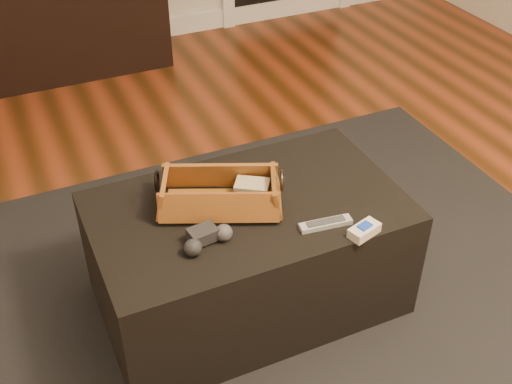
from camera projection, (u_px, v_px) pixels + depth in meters
name	position (u px, v px, depth m)	size (l,w,h in m)	color
floor	(305.00, 367.00, 2.07)	(5.00, 5.50, 0.01)	brown
baseboard	(102.00, 38.00, 4.03)	(5.00, 0.04, 0.12)	white
media_cabinet	(39.00, 28.00, 3.61)	(1.40, 0.45, 0.55)	black
area_rug	(254.00, 308.00, 2.26)	(2.60, 2.00, 0.01)	black
ottoman	(248.00, 254.00, 2.17)	(1.00, 0.60, 0.42)	black
tv_remote	(214.00, 203.00, 2.01)	(0.20, 0.05, 0.02)	black
cloth_bundle	(252.00, 190.00, 2.04)	(0.11, 0.07, 0.06)	tan
wicker_basket	(220.00, 195.00, 2.01)	(0.43, 0.34, 0.14)	#A76325
game_controller	(206.00, 238.00, 1.88)	(0.17, 0.11, 0.05)	black
silver_remote	(326.00, 224.00, 1.96)	(0.17, 0.06, 0.02)	#B7BAC0
cream_gadget	(364.00, 230.00, 1.92)	(0.11, 0.08, 0.04)	beige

